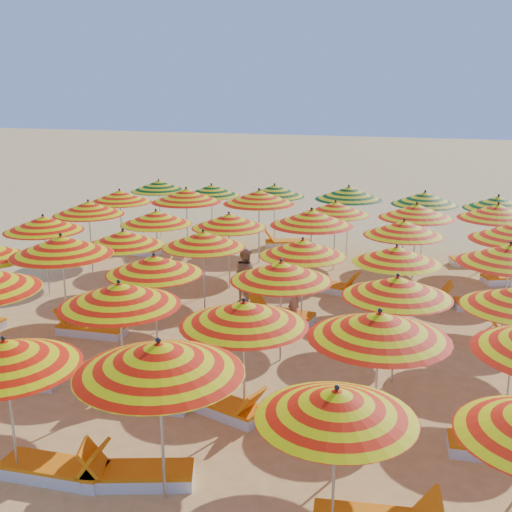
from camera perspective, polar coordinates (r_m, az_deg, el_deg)
name	(u,v)px	position (r m, az deg, el deg)	size (l,w,h in m)	color
ground	(251,319)	(17.13, -0.49, -5.59)	(120.00, 120.00, 0.00)	#F3BC6C
umbrella_2	(5,354)	(10.47, -21.43, -8.10)	(2.51, 2.51, 2.42)	silver
umbrella_3	(159,358)	(9.31, -8.62, -8.96)	(2.95, 2.95, 2.61)	silver
umbrella_4	(336,404)	(8.65, 7.15, -12.93)	(2.24, 2.24, 2.30)	silver
umbrella_8	(119,295)	(12.47, -12.06, -3.37)	(2.89, 2.89, 2.48)	silver
umbrella_9	(244,314)	(11.32, -1.08, -5.14)	(2.40, 2.40, 2.44)	silver
umbrella_10	(379,326)	(10.77, 10.91, -6.09)	(2.44, 2.44, 2.53)	silver
umbrella_13	(61,246)	(16.04, -16.92, 0.89)	(2.77, 2.77, 2.61)	silver
umbrella_14	(154,265)	(14.75, -9.05, -0.78)	(2.89, 2.89, 2.35)	silver
umbrella_15	(281,271)	(13.97, 2.25, -1.37)	(2.97, 2.97, 2.39)	silver
umbrella_16	(397,287)	(13.25, 12.45, -2.70)	(2.98, 2.98, 2.38)	silver
umbrella_18	(43,224)	(19.49, -18.37, 2.74)	(2.46, 2.46, 2.43)	silver
umbrella_19	(123,238)	(17.77, -11.71, 1.58)	(2.18, 2.18, 2.27)	silver
umbrella_20	(203,239)	(16.95, -4.71, 1.48)	(2.54, 2.54, 2.36)	silver
umbrella_21	(303,248)	(16.14, 4.17, 0.73)	(2.62, 2.62, 2.34)	silver
umbrella_22	(397,255)	(16.00, 12.38, 0.11)	(2.25, 2.25, 2.29)	silver
umbrella_23	(510,254)	(15.96, 21.65, 0.17)	(2.60, 2.60, 2.54)	silver
umbrella_24	(88,208)	(21.44, -14.67, 4.14)	(2.40, 2.40, 2.44)	silver
umbrella_25	(156,218)	(19.96, -8.88, 3.39)	(2.40, 2.40, 2.34)	silver
umbrella_26	(229,221)	(19.10, -2.42, 3.15)	(2.59, 2.59, 2.38)	silver
umbrella_27	(312,218)	(18.73, 4.96, 3.41)	(2.45, 2.45, 2.58)	silver
umbrella_28	(404,228)	(18.49, 13.01, 2.42)	(2.79, 2.79, 2.40)	silver
umbrella_30	(120,196)	(23.58, -12.03, 5.20)	(2.45, 2.45, 2.41)	silver
umbrella_31	(186,195)	(22.50, -6.22, 5.37)	(3.11, 3.11, 2.58)	silver
umbrella_32	(259,197)	(21.81, 0.27, 5.26)	(2.93, 2.93, 2.63)	silver
umbrella_33	(335,208)	(21.24, 7.08, 4.24)	(2.54, 2.54, 2.37)	silver
umbrella_34	(417,211)	(20.63, 14.08, 3.88)	(2.65, 2.65, 2.49)	silver
umbrella_35	(498,212)	(21.01, 20.70, 3.71)	(2.49, 2.49, 2.56)	silver
umbrella_36	(159,186)	(25.95, -8.64, 6.19)	(2.30, 2.30, 2.37)	silver
umbrella_37	(211,190)	(24.85, -3.98, 5.86)	(2.86, 2.86, 2.34)	silver
umbrella_38	(274,191)	(24.26, 1.65, 5.83)	(2.61, 2.61, 2.42)	silver
umbrella_39	(349,193)	(23.22, 8.24, 5.56)	(2.71, 2.71, 2.56)	silver
umbrella_40	(425,198)	(23.15, 14.77, 4.98)	(2.95, 2.95, 2.47)	silver
umbrella_41	(498,203)	(23.15, 20.72, 4.46)	(3.03, 3.03, 2.45)	silver
lounger_2	(57,469)	(11.17, -17.29, -17.66)	(1.76, 0.66, 0.69)	white
lounger_3	(136,475)	(10.76, -10.65, -18.55)	(1.83, 1.09, 0.69)	white
lounger_6	(13,379)	(14.39, -20.77, -10.21)	(1.82, 0.99, 0.69)	white
lounger_7	(145,398)	(12.93, -9.86, -12.36)	(1.77, 0.69, 0.69)	white
lounger_8	(223,406)	(12.49, -2.97, -13.18)	(1.83, 1.09, 0.69)	white
lounger_9	(503,448)	(11.98, 21.13, -15.60)	(1.78, 0.75, 0.69)	white
lounger_11	(90,329)	(16.57, -14.53, -6.28)	(1.75, 0.65, 0.69)	white
lounger_12	(280,315)	(16.98, 2.18, -5.25)	(1.79, 0.77, 0.69)	white
lounger_14	(146,274)	(20.78, -9.73, -1.60)	(1.83, 1.04, 0.69)	white
lounger_15	(331,287)	(19.37, 6.68, -2.73)	(1.82, 0.95, 0.69)	white
lounger_16	(421,299)	(18.80, 14.43, -3.69)	(1.79, 0.76, 0.69)	white
lounger_17	(488,304)	(18.87, 19.96, -4.06)	(1.81, 0.91, 0.69)	white
lounger_18	(137,250)	(23.86, -10.57, 0.56)	(1.78, 0.75, 0.69)	white
lounger_19	(511,278)	(21.59, 21.74, -1.85)	(1.82, 1.25, 0.69)	white
lounger_20	(286,243)	(24.48, 2.72, 1.17)	(1.83, 1.10, 0.69)	white
lounger_21	(477,260)	(23.33, 19.06, -0.37)	(1.83, 1.13, 0.69)	white
beachgoer_b	(245,275)	(18.25, -0.94, -1.66)	(0.77, 0.60, 1.58)	tan
beachgoer_a	(294,297)	(16.88, 3.44, -3.67)	(0.46, 0.30, 1.26)	tan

